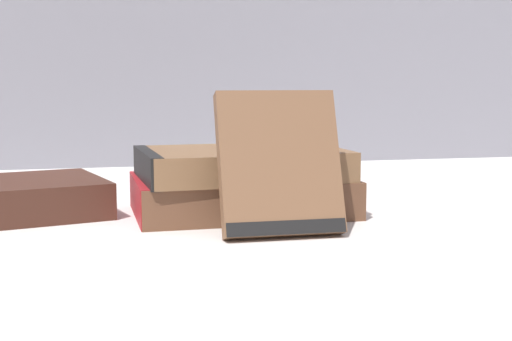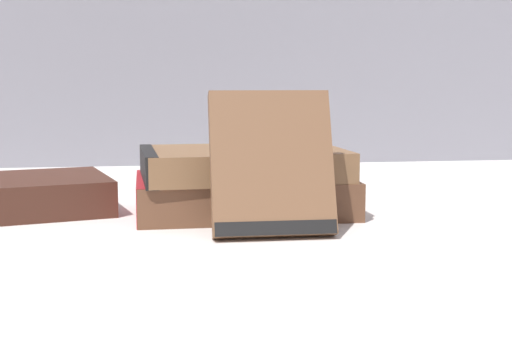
{
  "view_description": "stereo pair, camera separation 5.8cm",
  "coord_description": "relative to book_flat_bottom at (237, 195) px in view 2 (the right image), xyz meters",
  "views": [
    {
      "loc": [
        -0.14,
        -0.66,
        0.13
      ],
      "look_at": [
        0.01,
        0.01,
        0.05
      ],
      "focal_mm": 50.0,
      "sensor_mm": 36.0,
      "label": 1
    },
    {
      "loc": [
        -0.08,
        -0.67,
        0.13
      ],
      "look_at": [
        0.01,
        0.01,
        0.05
      ],
      "focal_mm": 50.0,
      "sensor_mm": 36.0,
      "label": 2
    }
  ],
  "objects": [
    {
      "name": "book_side_left",
      "position": [
        -0.23,
        0.03,
        -0.0
      ],
      "size": [
        0.22,
        0.18,
        0.04
      ],
      "rotation": [
        0.0,
        0.0,
        0.26
      ],
      "color": "#422319",
      "rests_on": "ground_plane"
    },
    {
      "name": "book_flat_bottom",
      "position": [
        0.0,
        0.0,
        0.0
      ],
      "size": [
        0.21,
        0.15,
        0.04
      ],
      "rotation": [
        0.0,
        0.0,
        0.02
      ],
      "color": "brown",
      "rests_on": "ground_plane"
    },
    {
      "name": "pocket_watch",
      "position": [
        0.05,
        -0.02,
        0.05
      ],
      "size": [
        0.05,
        0.06,
        0.01
      ],
      "color": "white",
      "rests_on": "book_flat_top"
    },
    {
      "name": "book_leaning_front",
      "position": [
        0.02,
        -0.11,
        0.04
      ],
      "size": [
        0.11,
        0.06,
        0.12
      ],
      "rotation": [
        -0.35,
        0.0,
        0.0
      ],
      "color": "brown",
      "rests_on": "ground_plane"
    },
    {
      "name": "book_flat_top",
      "position": [
        -0.0,
        -0.01,
        0.03
      ],
      "size": [
        0.2,
        0.15,
        0.03
      ],
      "rotation": [
        0.0,
        0.0,
        0.06
      ],
      "color": "brown",
      "rests_on": "book_flat_bottom"
    },
    {
      "name": "ground_plane",
      "position": [
        0.01,
        -0.03,
        -0.02
      ],
      "size": [
        3.0,
        3.0,
        0.0
      ],
      "primitive_type": "plane",
      "color": "silver"
    }
  ]
}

